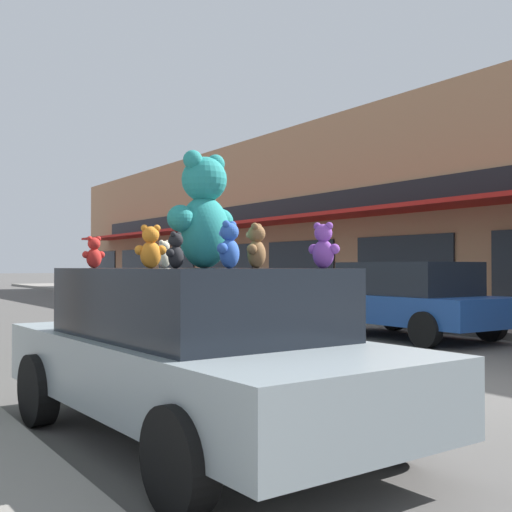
% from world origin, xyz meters
% --- Properties ---
extents(ground_plane, '(260.00, 260.00, 0.00)m').
position_xyz_m(ground_plane, '(0.00, 0.00, 0.00)').
color(ground_plane, '#514F4C').
extents(storefront_row, '(16.96, 40.40, 6.70)m').
position_xyz_m(storefront_row, '(15.61, 16.10, 3.35)').
color(storefront_row, tan).
rests_on(storefront_row, ground_plane).
extents(plush_art_car, '(2.16, 4.38, 1.46)m').
position_xyz_m(plush_art_car, '(-3.70, -0.22, 0.78)').
color(plush_art_car, '#8C999E').
rests_on(plush_art_car, ground_plane).
extents(teddy_bear_giant, '(0.75, 0.52, 0.99)m').
position_xyz_m(teddy_bear_giant, '(-3.63, -0.22, 1.94)').
color(teddy_bear_giant, teal).
rests_on(teddy_bear_giant, plush_art_car).
extents(teddy_bear_blue, '(0.27, 0.22, 0.37)m').
position_xyz_m(teddy_bear_blue, '(-3.74, -0.83, 1.64)').
color(teddy_bear_blue, blue).
rests_on(teddy_bear_blue, plush_art_car).
extents(teddy_bear_black, '(0.20, 0.17, 0.28)m').
position_xyz_m(teddy_bear_black, '(-4.14, -0.71, 1.60)').
color(teddy_bear_black, black).
rests_on(teddy_bear_black, plush_art_car).
extents(teddy_bear_cream, '(0.21, 0.14, 0.28)m').
position_xyz_m(teddy_bear_cream, '(-3.51, 0.82, 1.60)').
color(teddy_bear_cream, beige).
rests_on(teddy_bear_cream, plush_art_car).
extents(teddy_bear_red, '(0.22, 0.13, 0.30)m').
position_xyz_m(teddy_bear_red, '(-4.24, 0.79, 1.61)').
color(teddy_bear_red, red).
rests_on(teddy_bear_red, plush_art_car).
extents(teddy_bear_brown, '(0.27, 0.25, 0.39)m').
position_xyz_m(teddy_bear_brown, '(-3.23, -0.44, 1.65)').
color(teddy_bear_brown, olive).
rests_on(teddy_bear_brown, plush_art_car).
extents(teddy_bear_purple, '(0.20, 0.27, 0.36)m').
position_xyz_m(teddy_bear_purple, '(-3.12, -1.20, 1.64)').
color(teddy_bear_purple, purple).
rests_on(teddy_bear_purple, plush_art_car).
extents(teddy_bear_orange, '(0.26, 0.19, 0.35)m').
position_xyz_m(teddy_bear_orange, '(-4.16, -0.31, 1.63)').
color(teddy_bear_orange, orange).
rests_on(teddy_bear_orange, plush_art_car).
extents(parked_car_far_center, '(2.07, 4.18, 1.56)m').
position_xyz_m(parked_car_far_center, '(3.59, 4.22, 0.83)').
color(parked_car_far_center, '#1E4793').
rests_on(parked_car_far_center, ground_plane).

